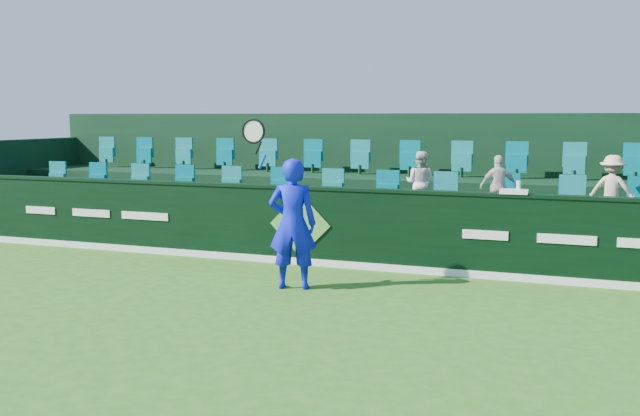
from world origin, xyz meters
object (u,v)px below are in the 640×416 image
at_px(tennis_player, 292,223).
at_px(towel, 514,192).
at_px(spectator_middle, 498,187).
at_px(spectator_right, 612,189).
at_px(spectator_left, 420,183).
at_px(drinks_bottle, 518,187).

height_order(tennis_player, towel, tennis_player).
xyz_separation_m(tennis_player, spectator_middle, (2.64, 2.82, 0.36)).
xyz_separation_m(spectator_middle, towel, (0.35, -1.12, 0.04)).
distance_m(spectator_right, towel, 1.83).
xyz_separation_m(spectator_left, drinks_bottle, (1.77, -1.12, 0.09)).
bearing_deg(tennis_player, spectator_left, 65.38).
bearing_deg(towel, spectator_middle, 107.45).
bearing_deg(drinks_bottle, tennis_player, -150.97).
relative_size(tennis_player, towel, 6.09).
relative_size(spectator_left, towel, 2.67).
xyz_separation_m(spectator_left, spectator_right, (3.14, 0.00, -0.01)).
distance_m(spectator_left, towel, 2.04).
bearing_deg(drinks_bottle, spectator_left, 147.65).
relative_size(tennis_player, drinks_bottle, 12.71).
relative_size(spectator_left, spectator_right, 1.01).
xyz_separation_m(spectator_middle, spectator_right, (1.79, 0.00, 0.02)).
bearing_deg(spectator_right, spectator_left, 12.01).
height_order(tennis_player, drinks_bottle, tennis_player).
bearing_deg(spectator_middle, drinks_bottle, 90.60).
bearing_deg(towel, spectator_right, 37.86).
distance_m(towel, drinks_bottle, 0.09).
relative_size(tennis_player, spectator_left, 2.28).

